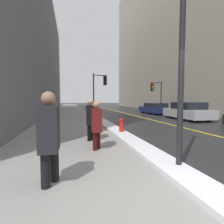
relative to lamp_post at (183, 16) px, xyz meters
name	(u,v)px	position (x,y,z in m)	size (l,w,h in m)	color
ground_plane	(200,199)	(-0.37, -1.07, -3.18)	(160.00, 160.00, 0.00)	#232326
sidewalk_slab	(69,115)	(-2.37, 13.93, -3.17)	(4.00, 80.00, 0.01)	gray
road_centre_stripe	(129,114)	(3.63, 13.93, -3.18)	(0.16, 80.00, 0.00)	gold
snow_bank_curb	(116,130)	(-0.17, 4.64, -3.12)	(0.67, 13.45, 0.12)	white
building_facade_left	(23,47)	(-7.37, 18.93, 4.30)	(6.00, 36.00, 14.96)	slate
building_facade_right	(171,27)	(12.63, 20.93, 9.13)	(6.00, 36.00, 24.61)	gray
lamp_post	(183,16)	(0.00, 0.00, 0.00)	(0.28, 0.28, 5.37)	black
traffic_light_near	(101,85)	(0.56, 13.09, -0.34)	(1.31, 0.32, 3.92)	black
traffic_light_far	(156,90)	(6.59, 13.80, -0.70)	(1.31, 0.36, 3.44)	black
pedestrian_trailing	(49,134)	(-2.60, -0.07, -2.27)	(0.33, 0.54, 1.64)	black
pedestrian_nearside	(97,123)	(-1.49, 1.90, -2.37)	(0.29, 0.48, 1.46)	#340C0C
pedestrian_in_glasses	(91,117)	(-1.52, 3.12, -2.33)	(0.31, 0.51, 1.54)	black
parked_car_silver	(187,111)	(6.41, 8.29, -2.56)	(1.97, 4.25, 1.31)	#B2B2B7
parked_car_navy	(155,109)	(6.59, 13.81, -2.62)	(2.07, 4.29, 1.15)	navy
fire_hydrant	(121,126)	(-0.09, 4.00, -2.83)	(0.20, 0.20, 0.70)	red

